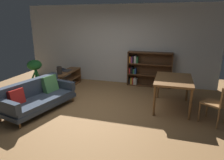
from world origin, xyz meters
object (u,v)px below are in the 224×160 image
Objects in this scene: dining_table at (173,82)px; dining_chair_near at (218,102)px; fabric_couch at (37,96)px; bookshelf at (147,69)px; media_console at (67,79)px; potted_floor_plant at (35,68)px; desk_speaker at (59,70)px; open_laptop at (65,70)px.

dining_chair_near is (0.92, -0.63, -0.20)m from dining_table.
fabric_couch is 3.64m from bookshelf.
dining_chair_near is 2.93m from bookshelf.
fabric_couch is at bearing -130.87° from bookshelf.
media_console is 1.54× the size of potted_floor_plant.
dining_chair_near is at bearing -13.40° from desk_speaker.
fabric_couch is at bearing -81.64° from desk_speaker.
open_laptop is at bearing 161.53° from dining_chair_near.
fabric_couch is 2.08m from potted_floor_plant.
bookshelf is at bearing 17.15° from open_laptop.
open_laptop is at bearing 142.59° from media_console.
potted_floor_plant is at bearing -162.99° from bookshelf.
bookshelf is at bearing 49.13° from fabric_couch.
bookshelf is (3.63, 1.11, -0.04)m from potted_floor_plant.
media_console is at bearing 95.50° from fabric_couch.
dining_chair_near reaches higher than open_laptop.
media_console is 0.32m from open_laptop.
dining_table reaches higher than desk_speaker.
open_laptop is 0.28× the size of bookshelf.
dining_table is (3.47, -0.41, 0.05)m from desk_speaker.
fabric_couch reaches higher than open_laptop.
potted_floor_plant is at bearing 172.85° from dining_table.
desk_speaker reaches higher than open_laptop.
dining_chair_near is at bearing -12.47° from potted_floor_plant.
dining_table is at bearing -7.15° from potted_floor_plant.
open_laptop is at bearing -162.85° from bookshelf.
potted_floor_plant is at bearing 171.56° from desk_speaker.
desk_speaker is 0.27× the size of dining_chair_near.
dining_table is (3.25, 1.07, 0.35)m from fabric_couch.
fabric_couch is 3.44m from dining_table.
dining_table is at bearing -6.76° from desk_speaker.
dining_chair_near is 0.61× the size of bookshelf.
dining_table reaches higher than fabric_couch.
fabric_couch is 2.21× the size of potted_floor_plant.
fabric_couch is 8.18× the size of desk_speaker.
dining_chair_near is (4.17, 0.44, 0.15)m from fabric_couch.
open_laptop is 0.32× the size of dining_table.
potted_floor_plant is (-0.97, -0.29, 0.06)m from open_laptop.
potted_floor_plant is 1.00× the size of dining_chair_near.
dining_table is (4.50, -0.56, 0.09)m from potted_floor_plant.
open_laptop is 2.78m from bookshelf.
open_laptop is 0.46m from desk_speaker.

